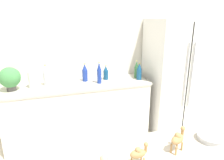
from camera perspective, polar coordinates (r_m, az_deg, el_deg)
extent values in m
cube|color=silver|center=(3.33, -5.44, 7.25)|extent=(8.00, 0.06, 2.55)
cube|color=silver|center=(3.22, -9.30, -8.97)|extent=(2.14, 0.60, 0.87)
cube|color=beige|center=(3.05, -9.71, -1.31)|extent=(2.17, 0.63, 0.03)
cube|color=white|center=(3.55, 17.29, 1.29)|extent=(0.89, 0.71, 1.84)
cube|color=black|center=(3.28, 20.79, -0.37)|extent=(0.01, 0.01, 1.76)
cylinder|color=#B2B5BA|center=(3.21, 20.43, 1.03)|extent=(0.02, 0.02, 1.01)
cylinder|color=#B2B5BA|center=(3.27, 21.82, 1.16)|extent=(0.02, 0.02, 1.01)
cube|color=beige|center=(1.44, 13.83, -21.10)|extent=(1.67, 0.56, 0.03)
cylinder|color=#595451|center=(3.03, -26.80, -1.96)|extent=(0.12, 0.12, 0.08)
sphere|color=#478E4C|center=(2.99, -27.17, 0.65)|extent=(0.28, 0.28, 0.28)
cylinder|color=white|center=(3.00, -21.80, 0.06)|extent=(0.11, 0.11, 0.24)
cylinder|color=navy|center=(3.21, 7.74, 1.60)|extent=(0.08, 0.08, 0.17)
cone|color=navy|center=(3.18, 7.84, 3.88)|extent=(0.08, 0.08, 0.09)
cylinder|color=gold|center=(3.16, 7.88, 4.78)|extent=(0.03, 0.03, 0.01)
cylinder|color=navy|center=(3.19, -1.78, 1.42)|extent=(0.08, 0.08, 0.14)
cone|color=navy|center=(3.16, -1.80, 3.34)|extent=(0.07, 0.07, 0.08)
cylinder|color=gold|center=(3.15, -1.80, 4.11)|extent=(0.03, 0.03, 0.01)
cylinder|color=#2D6033|center=(3.30, 6.98, 2.16)|extent=(0.07, 0.07, 0.18)
cone|color=#2D6033|center=(3.27, 7.07, 4.52)|extent=(0.07, 0.07, 0.10)
cylinder|color=gold|center=(3.26, 7.10, 5.45)|extent=(0.03, 0.03, 0.01)
cylinder|color=navy|center=(3.00, -3.59, 0.97)|extent=(0.07, 0.07, 0.20)
cone|color=navy|center=(2.96, -3.64, 3.94)|extent=(0.06, 0.06, 0.12)
cylinder|color=gold|center=(2.94, -3.67, 5.11)|extent=(0.02, 0.02, 0.01)
cylinder|color=#B2B7BC|center=(3.05, -18.24, 0.26)|extent=(0.08, 0.08, 0.19)
cone|color=#B2B7BC|center=(3.01, -18.51, 2.97)|extent=(0.08, 0.08, 0.11)
cylinder|color=gold|center=(3.00, -18.61, 4.04)|extent=(0.03, 0.03, 0.01)
cylinder|color=navy|center=(3.13, -7.72, 1.24)|extent=(0.08, 0.08, 0.17)
cone|color=navy|center=(3.10, -7.82, 3.65)|extent=(0.08, 0.08, 0.10)
cylinder|color=gold|center=(3.08, -7.86, 4.61)|extent=(0.03, 0.03, 0.01)
cylinder|color=#B7BABF|center=(1.70, 26.32, -14.57)|extent=(0.18, 0.18, 0.04)
torus|color=#B7BABF|center=(1.69, 26.41, -14.03)|extent=(0.20, 0.20, 0.02)
ellipsoid|color=#A87F4C|center=(1.29, 7.42, -20.16)|extent=(0.11, 0.06, 0.05)
sphere|color=#A87F4C|center=(1.27, 7.46, -19.29)|extent=(0.04, 0.04, 0.04)
cylinder|color=#A87F4C|center=(1.29, 9.65, -18.64)|extent=(0.02, 0.02, 0.05)
sphere|color=#A87F4C|center=(1.28, 9.71, -17.68)|extent=(0.03, 0.03, 0.03)
cylinder|color=#A87F4C|center=(1.34, 8.35, -21.30)|extent=(0.01, 0.01, 0.06)
ellipsoid|color=#A87F4C|center=(1.45, 18.19, -15.80)|extent=(0.13, 0.10, 0.06)
sphere|color=#A87F4C|center=(1.43, 18.30, -14.88)|extent=(0.05, 0.05, 0.05)
cylinder|color=#A87F4C|center=(1.48, 19.48, -13.88)|extent=(0.02, 0.02, 0.06)
sphere|color=#A87F4C|center=(1.46, 19.60, -12.89)|extent=(0.03, 0.03, 0.03)
cylinder|color=#A87F4C|center=(1.52, 18.10, -16.95)|extent=(0.01, 0.01, 0.06)
cylinder|color=#A87F4C|center=(1.50, 19.34, -17.42)|extent=(0.01, 0.01, 0.06)
cylinder|color=#A87F4C|center=(1.46, 16.53, -18.22)|extent=(0.01, 0.01, 0.06)
cylinder|color=#A87F4C|center=(1.45, 17.81, -18.73)|extent=(0.01, 0.01, 0.06)
sphere|color=tan|center=(1.13, -2.26, -21.60)|extent=(0.05, 0.05, 0.05)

